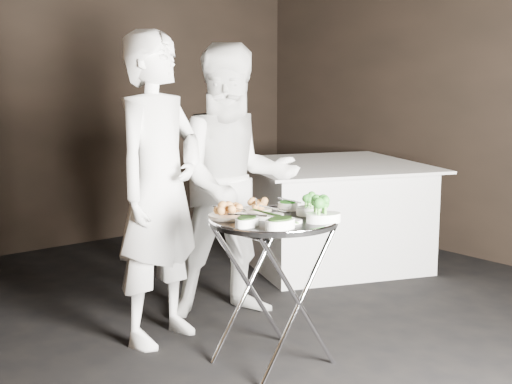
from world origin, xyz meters
TOP-DOWN VIEW (x-y plane):
  - wall_back at (0.00, 3.52)m, footprint 6.00×0.05m
  - tray_stand at (0.14, 0.19)m, footprint 0.55×0.47m
  - serving_tray at (0.14, 0.19)m, footprint 0.71×0.71m
  - potato_plate_a at (-0.04, 0.36)m, footprint 0.21×0.21m
  - potato_plate_b at (0.20, 0.41)m, footprint 0.18×0.18m
  - greens_bowl at (0.36, 0.32)m, footprint 0.12×0.12m
  - asparagus_plate_a at (0.13, 0.21)m, footprint 0.18×0.10m
  - asparagus_plate_b at (0.11, 0.04)m, footprint 0.18×0.13m
  - spinach_bowl_a at (-0.09, 0.13)m, footprint 0.19×0.15m
  - spinach_bowl_b at (0.00, -0.03)m, footprint 0.19×0.13m
  - broccoli_bowl_a at (0.37, 0.15)m, footprint 0.19×0.15m
  - broccoli_bowl_b at (0.28, -0.05)m, footprint 0.23×0.19m
  - serving_utensils at (0.16, 0.26)m, footprint 0.59×0.43m
  - waiter_left at (-0.14, 0.90)m, footprint 0.78×0.63m
  - waiter_right at (0.47, 0.97)m, footprint 1.06×0.95m
  - dining_table at (1.89, 1.53)m, footprint 1.49×1.49m

SIDE VIEW (x-z plane):
  - dining_table at x=1.89m, z-range 0.00..0.85m
  - tray_stand at x=0.14m, z-range 0.05..0.86m
  - serving_tray at x=0.14m, z-range 0.80..0.83m
  - asparagus_plate_b at x=0.11m, z-range 0.82..0.86m
  - asparagus_plate_a at x=0.13m, z-range 0.82..0.86m
  - potato_plate_b at x=0.20m, z-range 0.82..0.88m
  - spinach_bowl_a at x=-0.09m, z-range 0.82..0.89m
  - greens_bowl at x=0.36m, z-range 0.82..0.89m
  - broccoli_bowl_a at x=0.37m, z-range 0.82..0.89m
  - potato_plate_a at x=-0.04m, z-range 0.82..0.90m
  - spinach_bowl_b at x=0.00m, z-range 0.82..0.90m
  - broccoli_bowl_b at x=0.28m, z-range 0.82..0.90m
  - serving_utensils at x=0.16m, z-range 0.88..0.88m
  - waiter_right at x=0.47m, z-range 0.00..1.79m
  - waiter_left at x=-0.14m, z-range 0.00..1.85m
  - wall_back at x=0.00m, z-range 0.00..3.00m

